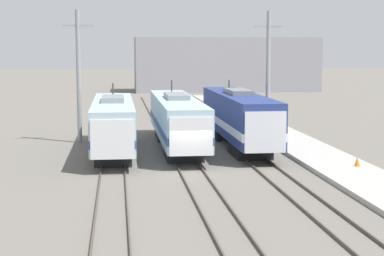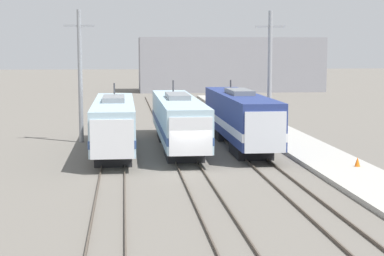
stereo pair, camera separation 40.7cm
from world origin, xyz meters
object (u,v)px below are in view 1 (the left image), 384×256
(locomotive_center, at_px, (177,121))
(catenary_tower_right, at_px, (268,74))
(catenary_tower_left, at_px, (79,74))
(traffic_cone, at_px, (357,161))
(locomotive_far_right, at_px, (239,118))
(locomotive_far_left, at_px, (113,124))

(locomotive_center, height_order, catenary_tower_right, catenary_tower_right)
(catenary_tower_left, distance_m, catenary_tower_right, 15.21)
(traffic_cone, bearing_deg, catenary_tower_right, 99.29)
(locomotive_far_right, height_order, catenary_tower_left, catenary_tower_left)
(traffic_cone, bearing_deg, locomotive_far_right, 118.07)
(locomotive_far_right, distance_m, catenary_tower_right, 5.91)
(locomotive_far_left, height_order, traffic_cone, locomotive_far_left)
(locomotive_center, relative_size, traffic_cone, 33.26)
(catenary_tower_left, distance_m, traffic_cone, 22.94)
(locomotive_center, distance_m, catenary_tower_left, 9.04)
(locomotive_far_left, bearing_deg, locomotive_far_right, 11.99)
(locomotive_far_right, bearing_deg, catenary_tower_left, 162.13)
(catenary_tower_right, bearing_deg, traffic_cone, -80.71)
(locomotive_far_left, height_order, locomotive_center, locomotive_center)
(locomotive_far_left, relative_size, catenary_tower_right, 1.60)
(locomotive_far_left, bearing_deg, catenary_tower_right, 25.23)
(locomotive_far_left, relative_size, locomotive_center, 0.87)
(locomotive_far_right, relative_size, catenary_tower_right, 1.75)
(catenary_tower_right, bearing_deg, locomotive_far_right, -128.47)
(catenary_tower_left, relative_size, traffic_cone, 18.10)
(locomotive_far_left, distance_m, locomotive_center, 5.08)
(locomotive_far_right, height_order, catenary_tower_right, catenary_tower_right)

